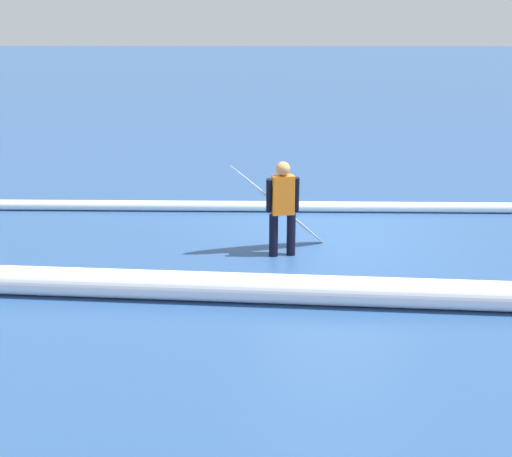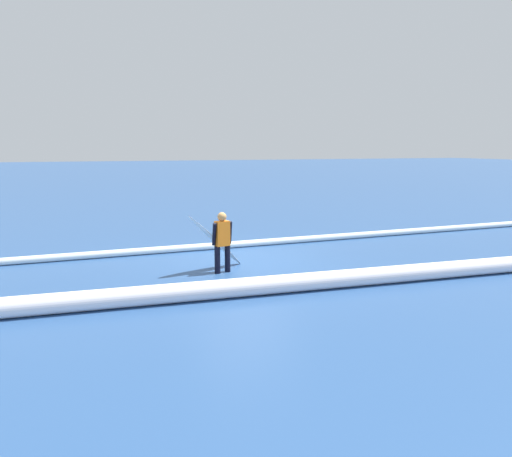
{
  "view_description": "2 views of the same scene",
  "coord_description": "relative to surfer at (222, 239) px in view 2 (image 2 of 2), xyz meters",
  "views": [
    {
      "loc": [
        1.03,
        11.42,
        3.53
      ],
      "look_at": [
        1.23,
        2.99,
        1.07
      ],
      "focal_mm": 49.9,
      "sensor_mm": 36.0,
      "label": 1
    },
    {
      "loc": [
        4.07,
        11.67,
        3.03
      ],
      "look_at": [
        0.45,
        2.01,
        1.26
      ],
      "focal_mm": 33.34,
      "sensor_mm": 36.0,
      "label": 2
    }
  ],
  "objects": [
    {
      "name": "surfboard",
      "position": [
        0.07,
        -0.33,
        -0.11
      ],
      "size": [
        1.66,
        1.0,
        1.48
      ],
      "color": "white",
      "rests_on": "ground_plane"
    },
    {
      "name": "ground_plane",
      "position": [
        -0.88,
        -0.8,
        -0.83
      ],
      "size": [
        197.96,
        197.96,
        0.0
      ],
      "primitive_type": "plane",
      "color": "#294D82"
    },
    {
      "name": "surfer",
      "position": [
        0.0,
        0.0,
        0.0
      ],
      "size": [
        0.51,
        0.28,
        1.49
      ],
      "rotation": [
        0.0,
        0.0,
        3.35
      ],
      "color": "black",
      "rests_on": "ground_plane"
    },
    {
      "name": "wave_crest_midground",
      "position": [
        -2.54,
        2.15,
        -0.64
      ],
      "size": [
        20.91,
        1.81,
        0.39
      ],
      "primitive_type": "cylinder",
      "rotation": [
        0.0,
        1.57,
        -0.07
      ],
      "color": "white",
      "rests_on": "ground_plane"
    },
    {
      "name": "wave_crest_foreground",
      "position": [
        -2.2,
        -2.68,
        -0.73
      ],
      "size": [
        25.77,
        0.32,
        0.2
      ],
      "primitive_type": "cylinder",
      "rotation": [
        0.0,
        1.57,
        0.0
      ],
      "color": "white",
      "rests_on": "ground_plane"
    }
  ]
}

